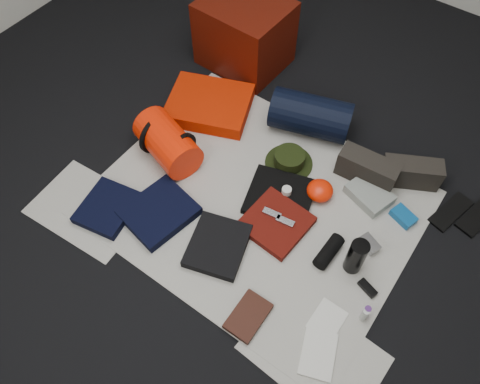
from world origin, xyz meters
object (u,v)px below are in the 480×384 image
Objects in this scene: red_cabinet at (245,34)px; compact_camera at (369,244)px; water_bottle at (356,256)px; stuff_sack at (168,143)px; paperback_book at (248,316)px; navy_duffel at (311,115)px; sleeping_pad at (209,105)px.

red_cabinet is 4.95× the size of compact_camera.
compact_camera is at bearing 83.76° from water_bottle.
water_bottle is at bearing -0.53° from stuff_sack.
paperback_book is (-0.28, -0.65, -0.01)m from compact_camera.
water_bottle is 0.57m from paperback_book.
stuff_sack is at bearing -150.87° from compact_camera.
navy_duffel is at bearing 106.84° from paperback_book.
compact_camera is 0.71m from paperback_book.
paperback_book is at bearing -90.89° from compact_camera.
red_cabinet reaches higher than sleeping_pad.
stuff_sack is 1.04m from paperback_book.
paperback_book is at bearing -29.62° from stuff_sack.
navy_duffel is (0.54, 0.63, 0.01)m from stuff_sack.
red_cabinet is at bearing 97.55° from stuff_sack.
navy_duffel is 4.36× the size of compact_camera.
sleeping_pad is at bearing -176.29° from navy_duffel.
paperback_book is (-0.26, -0.50, -0.09)m from water_bottle.
sleeping_pad is 2.20× the size of water_bottle.
paperback_book is (0.93, -0.92, -0.03)m from sleeping_pad.
compact_camera is at bearing -12.67° from sleeping_pad.
sleeping_pad is 1.31m from paperback_book.
red_cabinet is at bearing 124.95° from paperback_book.
water_bottle is 1.01× the size of paperback_book.
stuff_sack is 1.76× the size of paperback_book.
water_bottle is at bearing -19.34° from sleeping_pad.
navy_duffel is at bearing 134.64° from water_bottle.
compact_camera is at bearing 6.60° from stuff_sack.
water_bottle reaches higher than paperback_book.
water_bottle is at bearing 61.25° from paperback_book.
water_bottle is 0.17m from compact_camera.
red_cabinet reaches higher than compact_camera.
navy_duffel is at bearing 49.40° from stuff_sack.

